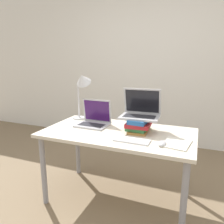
{
  "coord_description": "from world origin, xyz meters",
  "views": [
    {
      "loc": [
        0.67,
        -1.44,
        1.36
      ],
      "look_at": [
        -0.06,
        0.37,
        0.89
      ],
      "focal_mm": 35.0,
      "sensor_mm": 36.0,
      "label": 1
    }
  ],
  "objects_px": {
    "desk_lamp": "(82,84)",
    "laptop_on_books": "(141,111)",
    "laptop_left": "(94,120)",
    "book_stack": "(139,125)",
    "wireless_keyboard": "(132,140)",
    "mouse": "(162,143)",
    "notepad": "(176,143)"
  },
  "relations": [
    {
      "from": "mouse",
      "to": "laptop_on_books",
      "type": "bearing_deg",
      "value": 130.15
    },
    {
      "from": "laptop_on_books",
      "to": "notepad",
      "type": "distance_m",
      "value": 0.46
    },
    {
      "from": "laptop_on_books",
      "to": "desk_lamp",
      "type": "height_order",
      "value": "desk_lamp"
    },
    {
      "from": "wireless_keyboard",
      "to": "laptop_on_books",
      "type": "bearing_deg",
      "value": 92.08
    },
    {
      "from": "desk_lamp",
      "to": "laptop_on_books",
      "type": "bearing_deg",
      "value": -9.69
    },
    {
      "from": "mouse",
      "to": "book_stack",
      "type": "bearing_deg",
      "value": 134.44
    },
    {
      "from": "wireless_keyboard",
      "to": "mouse",
      "type": "xyz_separation_m",
      "value": [
        0.25,
        0.01,
        0.01
      ]
    },
    {
      "from": "laptop_on_books",
      "to": "mouse",
      "type": "relative_size",
      "value": 3.18
    },
    {
      "from": "laptop_left",
      "to": "mouse",
      "type": "bearing_deg",
      "value": -21.38
    },
    {
      "from": "laptop_left",
      "to": "mouse",
      "type": "xyz_separation_m",
      "value": [
        0.73,
        -0.29,
        -0.04
      ]
    },
    {
      "from": "book_stack",
      "to": "mouse",
      "type": "xyz_separation_m",
      "value": [
        0.26,
        -0.26,
        -0.05
      ]
    },
    {
      "from": "desk_lamp",
      "to": "book_stack",
      "type": "bearing_deg",
      "value": -13.11
    },
    {
      "from": "mouse",
      "to": "desk_lamp",
      "type": "bearing_deg",
      "value": 155.83
    },
    {
      "from": "mouse",
      "to": "notepad",
      "type": "bearing_deg",
      "value": 33.82
    },
    {
      "from": "laptop_left",
      "to": "wireless_keyboard",
      "type": "height_order",
      "value": "laptop_left"
    },
    {
      "from": "laptop_left",
      "to": "book_stack",
      "type": "relative_size",
      "value": 1.13
    },
    {
      "from": "notepad",
      "to": "desk_lamp",
      "type": "height_order",
      "value": "desk_lamp"
    },
    {
      "from": "laptop_left",
      "to": "book_stack",
      "type": "bearing_deg",
      "value": -3.1
    },
    {
      "from": "mouse",
      "to": "notepad",
      "type": "height_order",
      "value": "mouse"
    },
    {
      "from": "book_stack",
      "to": "laptop_on_books",
      "type": "distance_m",
      "value": 0.12
    },
    {
      "from": "laptop_left",
      "to": "notepad",
      "type": "bearing_deg",
      "value": -14.74
    },
    {
      "from": "laptop_on_books",
      "to": "wireless_keyboard",
      "type": "height_order",
      "value": "laptop_on_books"
    },
    {
      "from": "book_stack",
      "to": "notepad",
      "type": "height_order",
      "value": "book_stack"
    },
    {
      "from": "laptop_left",
      "to": "book_stack",
      "type": "height_order",
      "value": "laptop_left"
    },
    {
      "from": "wireless_keyboard",
      "to": "mouse",
      "type": "height_order",
      "value": "mouse"
    },
    {
      "from": "laptop_on_books",
      "to": "mouse",
      "type": "height_order",
      "value": "laptop_on_books"
    },
    {
      "from": "mouse",
      "to": "laptop_left",
      "type": "bearing_deg",
      "value": 158.62
    },
    {
      "from": "laptop_left",
      "to": "desk_lamp",
      "type": "distance_m",
      "value": 0.42
    },
    {
      "from": "book_stack",
      "to": "notepad",
      "type": "xyz_separation_m",
      "value": [
        0.36,
        -0.19,
        -0.06
      ]
    },
    {
      "from": "laptop_left",
      "to": "desk_lamp",
      "type": "xyz_separation_m",
      "value": [
        -0.2,
        0.13,
        0.34
      ]
    },
    {
      "from": "wireless_keyboard",
      "to": "mouse",
      "type": "distance_m",
      "value": 0.25
    },
    {
      "from": "book_stack",
      "to": "laptop_on_books",
      "type": "xyz_separation_m",
      "value": [
        0.0,
        0.04,
        0.12
      ]
    }
  ]
}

